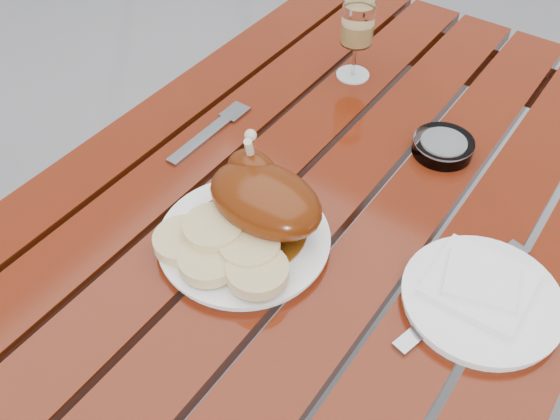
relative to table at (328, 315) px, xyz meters
The scene contains 11 objects.
ground 0.38m from the table, ahead, with size 60.00×60.00×0.00m, color slate.
table is the anchor object (origin of this frame).
dinner_plate 0.43m from the table, 102.45° to the right, with size 0.24×0.24×0.02m, color white.
roast_duck 0.47m from the table, 104.17° to the right, with size 0.18×0.16×0.13m.
bread_dumplings 0.48m from the table, 100.07° to the right, with size 0.20×0.13×0.03m.
wine_glass 0.53m from the table, 116.93° to the left, with size 0.06×0.06×0.15m, color tan.
side_plate 0.48m from the table, 19.78° to the right, with size 0.21×0.21×0.02m, color white.
napkin 0.48m from the table, 18.54° to the right, with size 0.13×0.12×0.01m, color white.
ashtray 0.43m from the table, 56.19° to the left, with size 0.10×0.10×0.02m, color #B2B7BC.
fork 0.45m from the table, behind, with size 0.02×0.18×0.01m, color gray.
knife 0.47m from the table, 25.67° to the right, with size 0.02×0.22×0.01m, color gray.
Camera 1 is at (0.34, -0.64, 1.42)m, focal length 40.00 mm.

